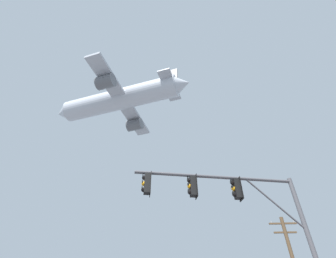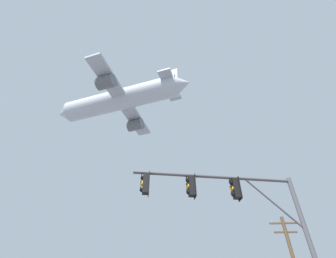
# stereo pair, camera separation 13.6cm
# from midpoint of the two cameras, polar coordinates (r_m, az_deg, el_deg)

# --- Properties ---
(signal_pole_near) EXTENTS (7.30, 1.50, 6.64)m
(signal_pole_near) POSITION_cam_midpoint_polar(r_m,az_deg,el_deg) (11.34, 15.36, -16.84)
(signal_pole_near) COLOR #4C4C51
(signal_pole_near) RESTS_ON ground
(airplane) EXTENTS (25.34, 19.58, 6.96)m
(airplane) POSITION_cam_midpoint_polar(r_m,az_deg,el_deg) (44.11, -11.27, 6.67)
(airplane) COLOR #B7BCC6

